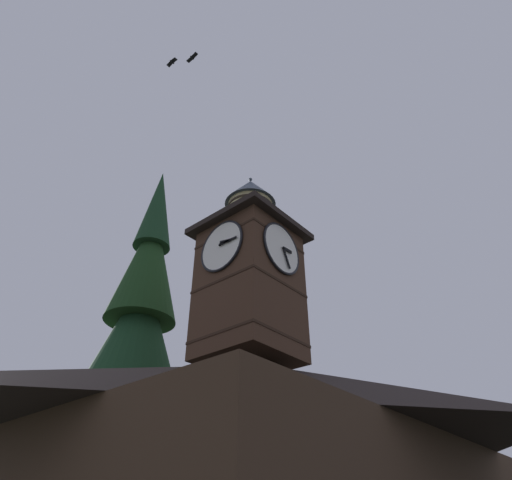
# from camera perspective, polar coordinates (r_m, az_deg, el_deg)

# --- Properties ---
(building_main) EXTENTS (15.77, 12.43, 6.84)m
(building_main) POSITION_cam_1_polar(r_m,az_deg,el_deg) (15.42, 0.97, -27.69)
(building_main) COLOR #3D2B1E
(building_main) RESTS_ON ground_plane
(clock_tower) EXTENTS (3.83, 3.83, 8.58)m
(clock_tower) POSITION_cam_1_polar(r_m,az_deg,el_deg) (17.41, -0.82, -4.16)
(clock_tower) COLOR #422B1E
(clock_tower) RESTS_ON building_main
(pine_tree_behind) EXTENTS (6.26, 6.26, 19.67)m
(pine_tree_behind) POSITION_cam_1_polar(r_m,az_deg,el_deg) (21.14, -15.63, -15.30)
(pine_tree_behind) COLOR #473323
(pine_tree_behind) RESTS_ON ground_plane
(moon) EXTENTS (1.52, 1.52, 1.52)m
(moon) POSITION_cam_1_polar(r_m,az_deg,el_deg) (48.21, -9.54, -20.67)
(moon) COLOR silver
(flying_bird_high) EXTENTS (0.20, 0.58, 0.11)m
(flying_bird_high) POSITION_cam_1_polar(r_m,az_deg,el_deg) (19.07, -8.24, 22.24)
(flying_bird_high) COLOR black
(flying_bird_low) EXTENTS (0.25, 0.62, 0.14)m
(flying_bird_low) POSITION_cam_1_polar(r_m,az_deg,el_deg) (22.92, -10.77, 21.61)
(flying_bird_low) COLOR black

